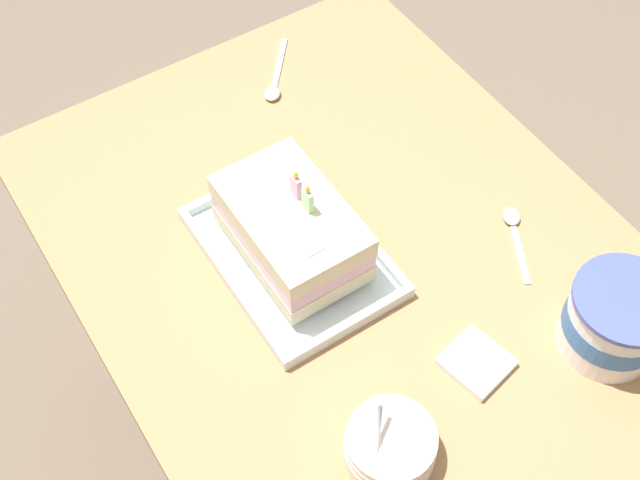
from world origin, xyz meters
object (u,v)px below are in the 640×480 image
object	(u,v)px
foil_tray	(293,254)
serving_spoon_near_tray	(274,87)
bowl_stack	(390,445)
birthday_cake	(291,228)
ice_cream_tub	(616,320)
serving_spoon_by_bowls	(513,224)
napkin_pile	(476,363)

from	to	relation	value
foil_tray	serving_spoon_near_tray	bearing A→B (deg)	153.28
bowl_stack	birthday_cake	bearing A→B (deg)	169.77
foil_tray	ice_cream_tub	world-z (taller)	ice_cream_tub
birthday_cake	bowl_stack	size ratio (longest dim) A/B	1.90
ice_cream_tub	serving_spoon_near_tray	distance (m)	0.69
bowl_stack	foil_tray	bearing A→B (deg)	169.78
foil_tray	bowl_stack	distance (m)	0.33
serving_spoon_near_tray	serving_spoon_by_bowls	xyz separation A→B (m)	(0.46, 0.15, -0.00)
bowl_stack	serving_spoon_near_tray	xyz separation A→B (m)	(-0.65, 0.22, -0.02)
bowl_stack	napkin_pile	xyz separation A→B (m)	(-0.04, 0.17, -0.02)
foil_tray	ice_cream_tub	size ratio (longest dim) A/B	2.21
bowl_stack	serving_spoon_by_bowls	bearing A→B (deg)	117.05
birthday_cake	ice_cream_tub	size ratio (longest dim) A/B	1.59
birthday_cake	napkin_pile	world-z (taller)	birthday_cake
serving_spoon_near_tray	napkin_pile	bearing A→B (deg)	-4.24
foil_tray	napkin_pile	bearing A→B (deg)	21.69
foil_tray	bowl_stack	xyz separation A→B (m)	(0.33, -0.06, 0.02)
serving_spoon_near_tray	serving_spoon_by_bowls	size ratio (longest dim) A/B	1.06
ice_cream_tub	serving_spoon_by_bowls	distance (m)	0.23
bowl_stack	serving_spoon_by_bowls	size ratio (longest dim) A/B	0.91
birthday_cake	ice_cream_tub	xyz separation A→B (m)	(0.36, 0.29, -0.01)
birthday_cake	ice_cream_tub	world-z (taller)	birthday_cake
serving_spoon_by_bowls	napkin_pile	world-z (taller)	same
foil_tray	serving_spoon_near_tray	distance (m)	0.36
foil_tray	serving_spoon_by_bowls	distance (m)	0.34
serving_spoon_near_tray	napkin_pile	distance (m)	0.61
ice_cream_tub	birthday_cake	bearing A→B (deg)	-141.05
foil_tray	ice_cream_tub	bearing A→B (deg)	38.96
foil_tray	birthday_cake	world-z (taller)	birthday_cake
ice_cream_tub	serving_spoon_near_tray	xyz separation A→B (m)	(-0.68, -0.13, -0.05)
bowl_stack	ice_cream_tub	xyz separation A→B (m)	(0.03, 0.35, 0.03)
foil_tray	birthday_cake	bearing A→B (deg)	90.00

